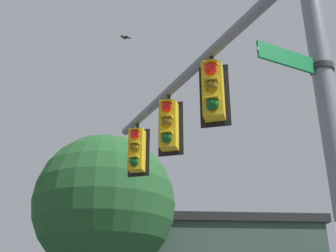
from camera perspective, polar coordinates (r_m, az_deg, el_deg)
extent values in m
cylinder|color=slate|center=(5.13, 21.53, -2.21)|extent=(0.25, 0.25, 6.76)
cylinder|color=slate|center=(8.60, 2.46, 6.81)|extent=(4.56, 5.18, 0.20)
cylinder|color=black|center=(7.81, 5.94, 8.70)|extent=(0.08, 0.08, 0.18)
cube|color=gold|center=(7.50, 6.13, 4.70)|extent=(0.36, 0.30, 1.05)
sphere|color=red|center=(7.51, 5.80, 7.71)|extent=(0.22, 0.22, 0.22)
cube|color=gold|center=(7.54, 5.74, 8.44)|extent=(0.24, 0.20, 0.03)
sphere|color=brown|center=(7.34, 5.91, 5.36)|extent=(0.22, 0.22, 0.22)
cube|color=gold|center=(7.37, 5.85, 6.11)|extent=(0.24, 0.20, 0.03)
sphere|color=#0F4C19|center=(7.18, 6.02, 2.91)|extent=(0.22, 0.22, 0.22)
cube|color=gold|center=(7.20, 5.96, 3.68)|extent=(0.24, 0.20, 0.03)
cube|color=black|center=(7.65, 6.32, 4.12)|extent=(0.54, 0.03, 1.22)
cylinder|color=black|center=(9.11, 0.12, 3.63)|extent=(0.08, 0.08, 0.18)
cube|color=gold|center=(8.85, 0.12, 0.07)|extent=(0.36, 0.30, 1.05)
sphere|color=red|center=(8.83, -0.18, 2.62)|extent=(0.22, 0.22, 0.22)
cube|color=gold|center=(8.86, -0.21, 3.25)|extent=(0.24, 0.20, 0.03)
sphere|color=brown|center=(8.68, -0.18, 0.54)|extent=(0.22, 0.22, 0.22)
cube|color=gold|center=(8.71, -0.22, 1.19)|extent=(0.24, 0.20, 0.03)
sphere|color=#0F4C19|center=(8.55, -0.19, -1.61)|extent=(0.22, 0.22, 0.22)
cube|color=gold|center=(8.57, -0.22, -0.94)|extent=(0.24, 0.20, 0.03)
cube|color=black|center=(9.00, 0.39, -0.34)|extent=(0.54, 0.03, 1.22)
cylinder|color=black|center=(10.54, -4.14, -0.15)|extent=(0.08, 0.08, 0.18)
cube|color=gold|center=(10.31, -4.24, -3.30)|extent=(0.36, 0.30, 1.05)
sphere|color=red|center=(10.27, -4.51, -1.11)|extent=(0.22, 0.22, 0.22)
cube|color=gold|center=(10.29, -4.53, -0.56)|extent=(0.24, 0.20, 0.03)
sphere|color=brown|center=(10.15, -4.57, -2.95)|extent=(0.22, 0.22, 0.22)
cube|color=gold|center=(10.16, -4.59, -2.39)|extent=(0.24, 0.20, 0.03)
sphere|color=#0F4C19|center=(10.03, -4.63, -4.82)|extent=(0.22, 0.22, 0.22)
cube|color=gold|center=(10.05, -4.65, -4.25)|extent=(0.24, 0.20, 0.03)
cube|color=black|center=(10.47, -3.95, -3.60)|extent=(0.54, 0.03, 1.22)
cube|color=#147238|center=(5.17, 15.69, 8.88)|extent=(0.64, 0.57, 0.22)
cube|color=white|center=(5.15, 15.69, 8.96)|extent=(0.63, 0.55, 0.04)
cylinder|color=#262626|center=(5.52, 20.07, 7.27)|extent=(0.29, 0.29, 0.08)
ellipsoid|color=black|center=(12.95, -5.74, 11.81)|extent=(0.21, 0.19, 0.07)
cube|color=black|center=(12.95, -5.82, 11.88)|extent=(0.24, 0.28, 0.07)
cube|color=black|center=(12.97, -5.67, 11.82)|extent=(0.23, 0.27, 0.10)
cube|color=black|center=(17.68, 3.12, -13.76)|extent=(10.59, 8.31, 0.30)
sphere|color=#1E4C23|center=(14.17, -8.56, -10.45)|extent=(4.62, 4.62, 4.62)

